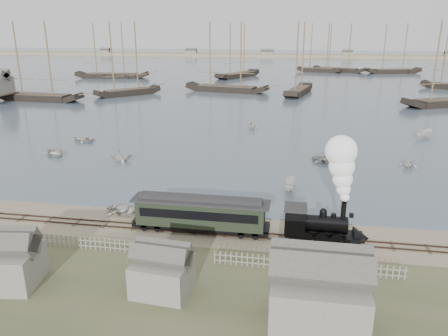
# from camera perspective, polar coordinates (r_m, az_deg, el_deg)

# --- Properties ---
(ground) EXTENTS (600.00, 600.00, 0.00)m
(ground) POSITION_cam_1_polar(r_m,az_deg,el_deg) (44.26, -5.80, -6.92)
(ground) COLOR tan
(ground) RESTS_ON ground
(harbor_water) EXTENTS (600.00, 336.00, 0.06)m
(harbor_water) POSITION_cam_1_polar(r_m,az_deg,el_deg) (209.72, 6.76, 12.83)
(harbor_water) COLOR #495869
(harbor_water) RESTS_ON ground
(rail_track) EXTENTS (120.00, 1.80, 0.16)m
(rail_track) POSITION_cam_1_polar(r_m,az_deg,el_deg) (42.51, -6.51, -7.98)
(rail_track) COLOR #33221C
(rail_track) RESTS_ON ground
(picket_fence_west) EXTENTS (19.00, 0.10, 1.20)m
(picket_fence_west) POSITION_cam_1_polar(r_m,az_deg,el_deg) (40.66, -17.48, -10.10)
(picket_fence_west) COLOR slate
(picket_fence_west) RESTS_ON ground
(picket_fence_east) EXTENTS (15.00, 0.10, 1.20)m
(picket_fence_east) POSITION_cam_1_polar(r_m,az_deg,el_deg) (36.27, 10.81, -13.18)
(picket_fence_east) COLOR slate
(picket_fence_east) RESTS_ON ground
(shed_left) EXTENTS (5.00, 4.00, 4.10)m
(shed_left) POSITION_cam_1_polar(r_m,az_deg,el_deg) (38.02, -26.45, -13.35)
(shed_left) COLOR slate
(shed_left) RESTS_ON ground
(shed_mid) EXTENTS (4.00, 3.50, 3.60)m
(shed_mid) POSITION_cam_1_polar(r_m,az_deg,el_deg) (33.70, -7.94, -15.66)
(shed_mid) COLOR slate
(shed_mid) RESTS_ON ground
(shed_right) EXTENTS (6.00, 5.00, 5.10)m
(shed_right) POSITION_cam_1_polar(r_m,az_deg,el_deg) (30.90, 11.94, -19.42)
(shed_right) COLOR slate
(shed_right) RESTS_ON ground
(far_spit) EXTENTS (500.00, 20.00, 1.80)m
(far_spit) POSITION_cam_1_polar(r_m,az_deg,el_deg) (289.41, 7.68, 14.19)
(far_spit) COLOR tan
(far_spit) RESTS_ON ground
(locomotive) EXTENTS (7.60, 2.84, 9.47)m
(locomotive) POSITION_cam_1_polar(r_m,az_deg,el_deg) (39.45, 14.41, -3.71)
(locomotive) COLOR black
(locomotive) RESTS_ON ground
(passenger_coach) EXTENTS (12.91, 2.49, 3.14)m
(passenger_coach) POSITION_cam_1_polar(r_m,az_deg,el_deg) (41.07, -3.09, -5.84)
(passenger_coach) COLOR black
(passenger_coach) RESTS_ON ground
(beached_dinghy) EXTENTS (3.77, 4.58, 0.83)m
(beached_dinghy) POSITION_cam_1_polar(r_m,az_deg,el_deg) (46.58, -12.75, -5.42)
(beached_dinghy) COLOR silver
(beached_dinghy) RESTS_ON ground
(rowboat_0) EXTENTS (4.99, 5.09, 0.86)m
(rowboat_0) POSITION_cam_1_polar(r_m,az_deg,el_deg) (70.43, -21.21, 1.89)
(rowboat_0) COLOR silver
(rowboat_0) RESTS_ON harbor_water
(rowboat_1) EXTENTS (3.54, 3.76, 1.57)m
(rowboat_1) POSITION_cam_1_polar(r_m,az_deg,el_deg) (64.56, -13.25, 1.58)
(rowboat_1) COLOR silver
(rowboat_1) RESTS_ON harbor_water
(rowboat_2) EXTENTS (3.61, 1.57, 1.36)m
(rowboat_2) POSITION_cam_1_polar(r_m,az_deg,el_deg) (52.11, 8.54, -2.22)
(rowboat_2) COLOR silver
(rowboat_2) RESTS_ON harbor_water
(rowboat_3) EXTENTS (3.96, 4.85, 0.88)m
(rowboat_3) POSITION_cam_1_polar(r_m,az_deg,el_deg) (63.90, 13.31, 1.08)
(rowboat_3) COLOR silver
(rowboat_3) RESTS_ON harbor_water
(rowboat_4) EXTENTS (3.81, 3.67, 1.54)m
(rowboat_4) POSITION_cam_1_polar(r_m,az_deg,el_deg) (65.35, 23.02, 0.78)
(rowboat_4) COLOR silver
(rowboat_4) RESTS_ON harbor_water
(rowboat_5) EXTENTS (3.63, 4.05, 1.54)m
(rowboat_5) POSITION_cam_1_polar(r_m,az_deg,el_deg) (83.36, 24.68, 4.06)
(rowboat_5) COLOR silver
(rowboat_5) RESTS_ON harbor_water
(rowboat_6) EXTENTS (4.28, 5.00, 0.87)m
(rowboat_6) POSITION_cam_1_polar(r_m,az_deg,el_deg) (77.74, -17.99, 3.67)
(rowboat_6) COLOR silver
(rowboat_6) RESTS_ON harbor_water
(rowboat_7) EXTENTS (3.36, 3.06, 1.52)m
(rowboat_7) POSITION_cam_1_polar(r_m,az_deg,el_deg) (83.11, 3.68, 5.64)
(rowboat_7) COLOR silver
(rowboat_7) RESTS_ON harbor_water
(schooner_0) EXTENTS (23.80, 6.97, 20.00)m
(schooner_0) POSITION_cam_1_polar(r_m,az_deg,el_deg) (124.05, -23.47, 12.65)
(schooner_0) COLOR black
(schooner_0) RESTS_ON harbor_water
(schooner_1) EXTENTS (16.03, 17.02, 20.00)m
(schooner_1) POSITION_cam_1_polar(r_m,az_deg,el_deg) (126.53, -12.72, 13.74)
(schooner_1) COLOR black
(schooner_1) RESTS_ON harbor_water
(schooner_2) EXTENTS (25.53, 10.26, 20.00)m
(schooner_2) POSITION_cam_1_polar(r_m,az_deg,el_deg) (130.75, 0.37, 14.29)
(schooner_2) COLOR black
(schooner_2) RESTS_ON harbor_water
(schooner_3) EXTENTS (8.92, 20.86, 20.00)m
(schooner_3) POSITION_cam_1_polar(r_m,az_deg,el_deg) (127.39, 9.94, 13.93)
(schooner_3) COLOR black
(schooner_3) RESTS_ON harbor_water
(schooner_6) EXTENTS (27.64, 9.44, 20.00)m
(schooner_6) POSITION_cam_1_polar(r_m,az_deg,el_deg) (172.02, -14.64, 14.63)
(schooner_6) COLOR black
(schooner_6) RESTS_ON harbor_water
(schooner_7) EXTENTS (15.55, 22.95, 20.00)m
(schooner_7) POSITION_cam_1_polar(r_m,az_deg,el_deg) (168.79, 1.84, 15.12)
(schooner_7) COLOR black
(schooner_7) RESTS_ON harbor_water
(schooner_8) EXTENTS (22.21, 13.25, 20.00)m
(schooner_8) POSITION_cam_1_polar(r_m,az_deg,el_deg) (195.50, 15.00, 14.94)
(schooner_8) COLOR black
(schooner_8) RESTS_ON harbor_water
(schooner_9) EXTENTS (23.36, 11.27, 20.00)m
(schooner_9) POSITION_cam_1_polar(r_m,az_deg,el_deg) (196.78, 21.53, 14.34)
(schooner_9) COLOR black
(schooner_9) RESTS_ON harbor_water
(schooner_10) EXTENTS (18.54, 8.00, 20.00)m
(schooner_10) POSITION_cam_1_polar(r_m,az_deg,el_deg) (192.77, 12.46, 15.09)
(schooner_10) COLOR black
(schooner_10) RESTS_ON harbor_water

